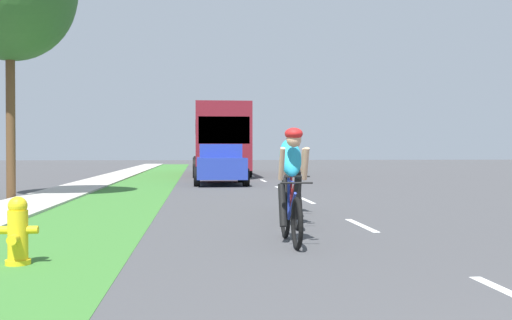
% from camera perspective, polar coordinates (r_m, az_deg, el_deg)
% --- Properties ---
extents(ground_plane, '(120.00, 120.00, 0.00)m').
position_cam_1_polar(ground_plane, '(21.44, 1.87, -2.52)').
color(ground_plane, '#424244').
extents(grass_verge, '(2.37, 70.00, 0.01)m').
position_cam_1_polar(grass_verge, '(21.35, -10.95, -2.53)').
color(grass_verge, '#38722D').
rests_on(grass_verge, ground_plane).
extents(sidewalk_concrete, '(1.65, 70.00, 0.10)m').
position_cam_1_polar(sidewalk_concrete, '(21.63, -16.26, -2.51)').
color(sidewalk_concrete, '#B2ADA3').
rests_on(sidewalk_concrete, ground_plane).
extents(lane_markings_center, '(0.12, 52.71, 0.01)m').
position_cam_1_polar(lane_markings_center, '(25.40, 0.70, -1.97)').
color(lane_markings_center, white).
rests_on(lane_markings_center, ground_plane).
extents(fire_hydrant_yellow, '(0.44, 0.38, 0.76)m').
position_cam_1_polar(fire_hydrant_yellow, '(7.21, -21.77, -6.36)').
color(fire_hydrant_yellow, yellow).
rests_on(fire_hydrant_yellow, ground_plane).
extents(cyclist_lead, '(0.42, 1.72, 1.58)m').
position_cam_1_polar(cyclist_lead, '(8.17, 3.36, -2.35)').
color(cyclist_lead, black).
rests_on(cyclist_lead, ground_plane).
extents(cyclist_trailing, '(0.42, 1.72, 1.58)m').
position_cam_1_polar(cyclist_trailing, '(10.09, 3.48, -1.74)').
color(cyclist_trailing, black).
rests_on(cyclist_trailing, ground_plane).
extents(cyclist_distant, '(0.42, 1.72, 1.58)m').
position_cam_1_polar(cyclist_distant, '(12.09, 3.56, -1.30)').
color(cyclist_distant, black).
rests_on(cyclist_distant, ground_plane).
extents(sedan_blue, '(1.98, 4.30, 1.52)m').
position_cam_1_polar(sedan_blue, '(22.74, -3.44, -0.38)').
color(sedan_blue, '#23389E').
rests_on(sedan_blue, ground_plane).
extents(bus_maroon, '(2.78, 11.60, 3.48)m').
position_cam_1_polar(bus_maroon, '(32.05, -3.51, 2.15)').
color(bus_maroon, maroon).
rests_on(bus_maroon, ground_plane).
extents(suv_black, '(2.15, 4.70, 1.79)m').
position_cam_1_polar(suv_black, '(48.27, -3.94, 0.50)').
color(suv_black, black).
rests_on(suv_black, ground_plane).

